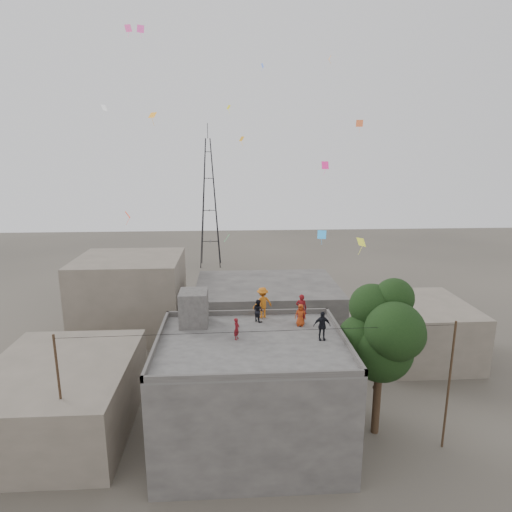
{
  "coord_description": "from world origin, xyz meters",
  "views": [
    {
      "loc": [
        -0.99,
        -20.94,
        15.68
      ],
      "look_at": [
        0.39,
        2.25,
        10.21
      ],
      "focal_mm": 30.0,
      "sensor_mm": 36.0,
      "label": 1
    }
  ],
  "objects_px": {
    "stair_head_box": "(194,308)",
    "tree": "(384,334)",
    "person_dark_adult": "(322,326)",
    "transmission_tower": "(209,204)",
    "person_red_adult": "(301,309)"
  },
  "relations": [
    {
      "from": "person_red_adult",
      "to": "stair_head_box",
      "type": "bearing_deg",
      "value": 10.33
    },
    {
      "from": "stair_head_box",
      "to": "transmission_tower",
      "type": "xyz_separation_m",
      "value": [
        -0.8,
        37.4,
        1.97
      ]
    },
    {
      "from": "transmission_tower",
      "to": "tree",
      "type": "bearing_deg",
      "value": -73.91
    },
    {
      "from": "stair_head_box",
      "to": "transmission_tower",
      "type": "relative_size",
      "value": 0.1
    },
    {
      "from": "tree",
      "to": "person_dark_adult",
      "type": "bearing_deg",
      "value": -170.76
    },
    {
      "from": "tree",
      "to": "person_red_adult",
      "type": "relative_size",
      "value": 5.2
    },
    {
      "from": "tree",
      "to": "transmission_tower",
      "type": "height_order",
      "value": "transmission_tower"
    },
    {
      "from": "stair_head_box",
      "to": "tree",
      "type": "bearing_deg",
      "value": -10.74
    },
    {
      "from": "stair_head_box",
      "to": "person_dark_adult",
      "type": "relative_size",
      "value": 1.26
    },
    {
      "from": "stair_head_box",
      "to": "person_red_adult",
      "type": "xyz_separation_m",
      "value": [
        6.25,
        -0.15,
        -0.13
      ]
    },
    {
      "from": "tree",
      "to": "stair_head_box",
      "type": "bearing_deg",
      "value": 169.26
    },
    {
      "from": "stair_head_box",
      "to": "tree",
      "type": "xyz_separation_m",
      "value": [
        10.57,
        -2.0,
        -1.0
      ]
    },
    {
      "from": "stair_head_box",
      "to": "tree",
      "type": "relative_size",
      "value": 0.22
    },
    {
      "from": "tree",
      "to": "transmission_tower",
      "type": "relative_size",
      "value": 0.45
    },
    {
      "from": "person_red_adult",
      "to": "person_dark_adult",
      "type": "relative_size",
      "value": 1.1
    }
  ]
}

